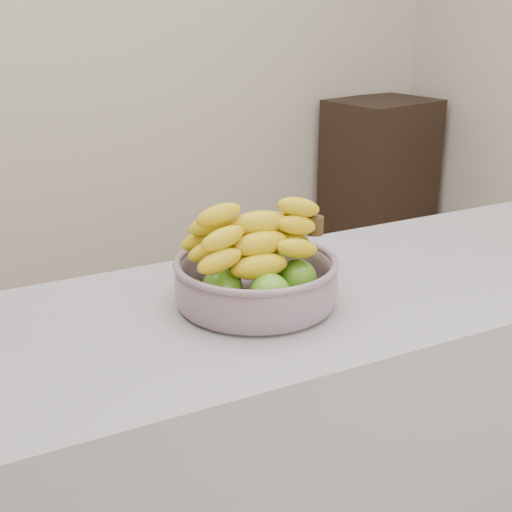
{
  "coord_description": "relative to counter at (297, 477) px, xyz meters",
  "views": [
    {
      "loc": [
        -0.7,
        -1.27,
        1.48
      ],
      "look_at": [
        -0.11,
        -0.13,
        1.0
      ],
      "focal_mm": 50.0,
      "sensor_mm": 36.0,
      "label": 1
    }
  ],
  "objects": [
    {
      "name": "counter",
      "position": [
        0.0,
        0.0,
        0.0
      ],
      "size": [
        2.0,
        0.6,
        0.9
      ],
      "primitive_type": "cube",
      "color": "#A0A1A9",
      "rests_on": "ground"
    },
    {
      "name": "fruit_bowl",
      "position": [
        -0.11,
        0.0,
        0.51
      ],
      "size": [
        0.32,
        0.32,
        0.19
      ],
      "rotation": [
        0.0,
        0.0,
        -0.16
      ],
      "color": "#92A1B0",
      "rests_on": "counter"
    },
    {
      "name": "cabinet",
      "position": [
        1.65,
        1.91,
        0.02
      ],
      "size": [
        0.6,
        0.51,
        0.95
      ],
      "primitive_type": "cube",
      "rotation": [
        0.0,
        0.0,
        0.19
      ],
      "color": "black",
      "rests_on": "ground"
    }
  ]
}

